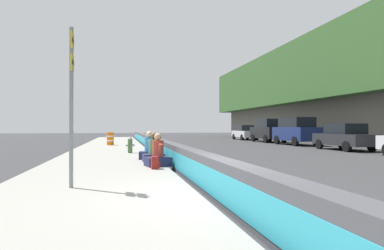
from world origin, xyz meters
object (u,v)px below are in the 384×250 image
object	(u,v)px
construction_barrel	(110,139)
parked_car_midline	(268,130)
fire_hydrant	(130,144)
seated_person_foreground	(158,156)
parked_car_fourth	(296,131)
route_sign_post	(72,95)
seated_person_middle	(154,153)
parked_car_third	(344,137)
backpack	(155,163)
parked_car_far	(245,132)
seated_person_rear	(149,150)

from	to	relation	value
construction_barrel	parked_car_midline	bearing A→B (deg)	-71.29
fire_hydrant	seated_person_foreground	bearing A→B (deg)	-172.92
parked_car_fourth	parked_car_midline	world-z (taller)	same
route_sign_post	parked_car_midline	xyz separation A→B (m)	(23.20, -15.31, -1.03)
route_sign_post	seated_person_middle	world-z (taller)	route_sign_post
route_sign_post	construction_barrel	size ratio (longest dim) A/B	3.79
construction_barrel	parked_car_midline	world-z (taller)	parked_car_midline
fire_hydrant	parked_car_midline	size ratio (longest dim) A/B	0.18
parked_car_third	parked_car_midline	xyz separation A→B (m)	(11.83, -0.12, 0.32)
construction_barrel	parked_car_fourth	xyz separation A→B (m)	(-0.41, -14.95, 0.56)
seated_person_middle	construction_barrel	size ratio (longest dim) A/B	1.20
route_sign_post	fire_hydrant	xyz separation A→B (m)	(10.08, -1.57, -1.62)
route_sign_post	backpack	bearing A→B (deg)	-35.57
backpack	seated_person_foreground	bearing A→B (deg)	-12.97
construction_barrel	fire_hydrant	bearing A→B (deg)	-171.22
route_sign_post	fire_hydrant	bearing A→B (deg)	-8.83
parked_car_fourth	parked_car_midline	bearing A→B (deg)	-0.36
backpack	parked_car_fourth	bearing A→B (deg)	-41.76
parked_car_third	parked_car_far	world-z (taller)	same
fire_hydrant	construction_barrel	bearing A→B (deg)	8.78
construction_barrel	parked_car_third	xyz separation A→B (m)	(-6.75, -14.87, 0.24)
seated_person_rear	seated_person_foreground	bearing A→B (deg)	-178.46
route_sign_post	construction_barrel	xyz separation A→B (m)	(18.13, -0.32, -1.59)
seated_person_rear	parked_car_third	world-z (taller)	parked_car_third
fire_hydrant	seated_person_middle	world-z (taller)	seated_person_middle
seated_person_middle	backpack	distance (m)	2.21
parked_car_far	seated_person_foreground	bearing A→B (deg)	153.26
route_sign_post	parked_car_third	bearing A→B (deg)	-53.17
fire_hydrant	seated_person_rear	bearing A→B (deg)	-168.89
seated_person_middle	parked_car_fourth	xyz separation A→B (m)	(12.47, -12.94, 0.69)
route_sign_post	parked_car_midline	size ratio (longest dim) A/B	0.75
construction_barrel	parked_car_fourth	size ratio (longest dim) A/B	0.20
fire_hydrant	parked_car_far	xyz separation A→B (m)	(19.37, -13.71, 0.27)
route_sign_post	seated_person_middle	size ratio (longest dim) A/B	3.17
parked_car_far	backpack	bearing A→B (deg)	153.61
backpack	construction_barrel	bearing A→B (deg)	6.99
parked_car_fourth	backpack	bearing A→B (deg)	138.24
parked_car_far	parked_car_midline	bearing A→B (deg)	-179.73
route_sign_post	parked_car_fourth	distance (m)	23.41
construction_barrel	parked_car_third	world-z (taller)	parked_car_third
fire_hydrant	parked_car_midline	distance (m)	19.01
backpack	parked_car_midline	bearing A→B (deg)	-33.09
route_sign_post	parked_car_fourth	bearing A→B (deg)	-40.77
seated_person_rear	parked_car_far	distance (m)	26.41
route_sign_post	seated_person_rear	world-z (taller)	route_sign_post
backpack	parked_car_far	bearing A→B (deg)	-26.39
seated_person_middle	parked_car_midline	bearing A→B (deg)	-35.84
route_sign_post	parked_car_midline	bearing A→B (deg)	-33.42
parked_car_third	parked_car_far	size ratio (longest dim) A/B	1.00
parked_car_third	parked_car_midline	bearing A→B (deg)	-0.58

